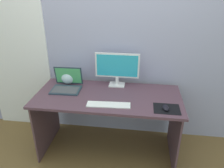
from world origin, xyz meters
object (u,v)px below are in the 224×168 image
at_px(monitor, 117,68).
at_px(laptop, 67,85).
at_px(keyboard_external, 108,105).
at_px(mouse, 166,108).
at_px(fishbowl, 69,76).

bearing_deg(monitor, laptop, -162.63).
bearing_deg(keyboard_external, mouse, -4.24).
distance_m(laptop, keyboard_external, 0.60).
bearing_deg(laptop, fishbowl, 99.70).
bearing_deg(mouse, monitor, 128.93).
bearing_deg(fishbowl, laptop, -80.30).
xyz_separation_m(monitor, laptop, (-0.55, -0.17, -0.17)).
relative_size(fishbowl, keyboard_external, 0.43).
bearing_deg(monitor, fishbowl, -178.35).
distance_m(monitor, mouse, 0.73).
xyz_separation_m(monitor, fishbowl, (-0.58, -0.02, -0.13)).
bearing_deg(mouse, keyboard_external, 170.43).
relative_size(laptop, fishbowl, 1.75).
xyz_separation_m(monitor, mouse, (0.52, -0.47, -0.20)).
distance_m(fishbowl, mouse, 1.19).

